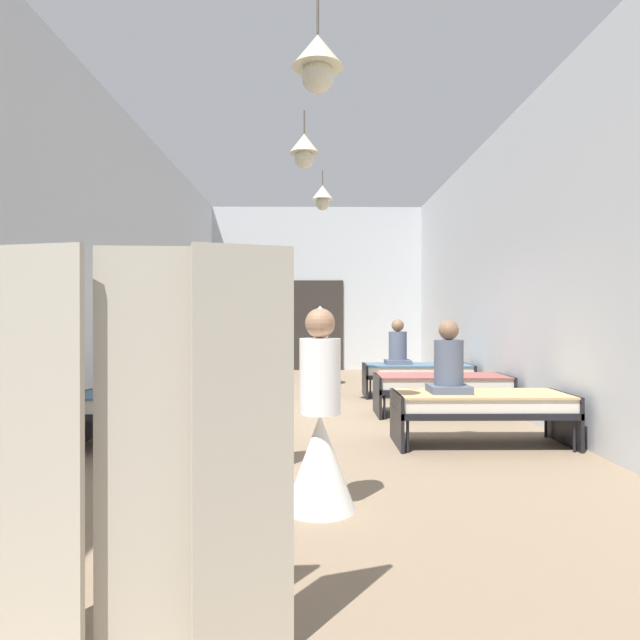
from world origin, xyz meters
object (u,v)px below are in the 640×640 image
object	(u,v)px
nurse_near_aisle	(321,360)
bed_left_row_1	(198,385)
bed_right_row_1	(441,384)
nurse_far_aisle	(320,437)
bed_left_row_2	(220,372)
potted_plant	(323,351)
bed_right_row_2	(417,372)
privacy_screen	(143,451)
patient_seated_primary	(449,366)
nurse_mid_aisle	(258,413)
patient_seated_secondary	(398,348)
bed_right_row_0	(481,405)
bed_left_row_0	(162,405)

from	to	relation	value
nurse_near_aisle	bed_left_row_1	bearing A→B (deg)	110.01
bed_right_row_1	nurse_far_aisle	distance (m)	4.37
bed_left_row_2	potted_plant	distance (m)	2.65
bed_left_row_2	bed_right_row_2	distance (m)	3.50
nurse_far_aisle	privacy_screen	bearing A→B (deg)	88.56
bed_left_row_1	patient_seated_primary	xyz separation A→B (m)	(3.15, -1.87, 0.43)
bed_right_row_1	nurse_mid_aisle	size ratio (longest dim) A/B	1.28
bed_right_row_1	privacy_screen	distance (m)	6.29
nurse_near_aisle	patient_seated_secondary	bearing A→B (deg)	174.87
bed_right_row_0	patient_seated_secondary	world-z (taller)	patient_seated_secondary
bed_left_row_2	nurse_near_aisle	size ratio (longest dim) A/B	1.28
bed_right_row_1	potted_plant	world-z (taller)	potted_plant
bed_right_row_0	patient_seated_primary	xyz separation A→B (m)	(-0.35, 0.03, 0.43)
bed_right_row_0	bed_right_row_1	distance (m)	1.90
bed_left_row_0	bed_right_row_1	xyz separation A→B (m)	(3.50, 1.90, 0.00)
bed_right_row_1	bed_left_row_2	xyz separation A→B (m)	(-3.50, 1.90, 0.00)
patient_seated_secondary	privacy_screen	distance (m)	7.92
nurse_far_aisle	patient_seated_secondary	bearing A→B (deg)	-82.18
bed_left_row_1	patient_seated_secondary	bearing A→B (deg)	30.71
bed_left_row_2	nurse_mid_aisle	distance (m)	4.95
bed_right_row_2	privacy_screen	xyz separation A→B (m)	(-2.55, -7.64, 0.41)
nurse_mid_aisle	bed_left_row_0	bearing A→B (deg)	-29.93
bed_left_row_2	bed_left_row_1	bearing A→B (deg)	-90.00
bed_left_row_1	patient_seated_secondary	distance (m)	3.69
nurse_far_aisle	patient_seated_primary	distance (m)	2.58
bed_left_row_2	patient_seated_secondary	xyz separation A→B (m)	(3.15, -0.03, 0.43)
bed_left_row_1	nurse_near_aisle	size ratio (longest dim) A/B	1.28
nurse_far_aisle	potted_plant	distance (m)	7.75
nurse_near_aisle	patient_seated_primary	size ratio (longest dim) A/B	1.86
nurse_far_aisle	patient_seated_primary	size ratio (longest dim) A/B	1.86
bed_left_row_1	patient_seated_secondary	size ratio (longest dim) A/B	2.37
bed_right_row_2	bed_left_row_0	bearing A→B (deg)	-132.66
patient_seated_primary	patient_seated_secondary	size ratio (longest dim) A/B	1.00
bed_left_row_0	bed_right_row_2	distance (m)	5.17
bed_left_row_0	nurse_far_aisle	world-z (taller)	nurse_far_aisle
potted_plant	nurse_mid_aisle	bearing A→B (deg)	-96.14
potted_plant	patient_seated_secondary	bearing A→B (deg)	-55.85
bed_right_row_0	nurse_mid_aisle	xyz separation A→B (m)	(-2.35, -1.01, 0.09)
bed_left_row_0	nurse_near_aisle	bearing A→B (deg)	71.72
nurse_mid_aisle	bed_right_row_1	bearing A→B (deg)	-117.58
bed_right_row_1	bed_right_row_2	size ratio (longest dim) A/B	1.00
bed_right_row_1	nurse_mid_aisle	xyz separation A→B (m)	(-2.35, -2.91, 0.09)
nurse_far_aisle	privacy_screen	xyz separation A→B (m)	(-0.75, -1.76, 0.32)
bed_right_row_2	nurse_mid_aisle	xyz separation A→B (m)	(-2.35, -4.81, 0.09)
bed_left_row_2	privacy_screen	size ratio (longest dim) A/B	1.12
nurse_near_aisle	bed_left_row_2	bearing A→B (deg)	89.75
potted_plant	bed_right_row_1	bearing A→B (deg)	-66.54
nurse_near_aisle	patient_seated_secondary	world-z (taller)	nurse_near_aisle
nurse_mid_aisle	nurse_far_aisle	size ratio (longest dim) A/B	1.00
bed_right_row_2	privacy_screen	bearing A→B (deg)	-108.48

